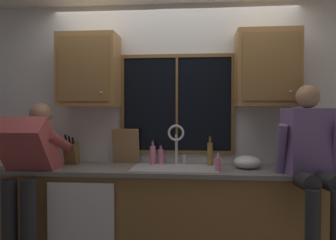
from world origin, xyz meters
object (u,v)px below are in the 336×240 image
cutting_board (126,146)px  soap_dispenser (218,164)px  bottle_tall_clear (210,153)px  person_sitting_on_counter (311,154)px  knife_block (72,153)px  mixing_bowl (247,162)px  person_standing (28,168)px  bottle_amber_small (153,155)px  bottle_green_glass (161,156)px

cutting_board → soap_dispenser: (0.91, -0.33, -0.11)m
soap_dispenser → bottle_tall_clear: (-0.06, 0.28, 0.06)m
person_sitting_on_counter → cutting_board: size_ratio=3.49×
person_sitting_on_counter → knife_block: bearing=169.9°
mixing_bowl → bottle_tall_clear: size_ratio=0.87×
knife_block → mixing_bowl: (1.73, -0.09, -0.05)m
soap_dispenser → knife_block: bearing=170.6°
knife_block → cutting_board: (0.54, 0.09, 0.07)m
person_standing → bottle_amber_small: 1.16m
bottle_green_glass → bottle_tall_clear: 0.50m
knife_block → bottle_green_glass: knife_block is taller
person_sitting_on_counter → cutting_board: bearing=163.9°
bottle_tall_clear → knife_block: bearing=-178.4°
person_standing → bottle_tall_clear: bearing=15.9°
mixing_bowl → bottle_green_glass: 0.86m
person_sitting_on_counter → knife_block: size_ratio=3.92×
person_sitting_on_counter → soap_dispenser: bearing=168.5°
person_sitting_on_counter → soap_dispenser: person_sitting_on_counter is taller
cutting_board → soap_dispenser: bearing=-19.9°
person_sitting_on_counter → bottle_green_glass: person_sitting_on_counter is taller
knife_block → bottle_tall_clear: (1.39, 0.04, 0.01)m
person_standing → soap_dispenser: bearing=6.2°
knife_block → mixing_bowl: knife_block is taller
knife_block → bottle_amber_small: bearing=3.2°
cutting_board → bottle_tall_clear: cutting_board is taller
bottle_amber_small → knife_block: bearing=-176.8°
knife_block → person_standing: bearing=-119.0°
knife_block → bottle_tall_clear: 1.39m
soap_dispenser → person_sitting_on_counter: bearing=-11.5°
soap_dispenser → bottle_amber_small: 0.69m
cutting_board → person_standing: bearing=-146.5°
person_sitting_on_counter → bottle_amber_small: (-1.39, 0.44, -0.08)m
cutting_board → bottle_tall_clear: (0.85, -0.05, -0.06)m
person_standing → person_sitting_on_counter: size_ratio=1.22×
bottle_amber_small → person_sitting_on_counter: bearing=-17.6°
bottle_amber_small → mixing_bowl: bearing=-8.5°
bottle_amber_small → person_standing: bearing=-156.0°
person_standing → bottle_amber_small: size_ratio=6.30×
soap_dispenser → person_standing: bearing=-173.8°
cutting_board → knife_block: bearing=-170.6°
soap_dispenser → bottle_amber_small: bearing=155.5°
bottle_green_glass → person_sitting_on_counter: bearing=-20.9°
person_sitting_on_counter → knife_block: 2.24m
person_standing → mixing_bowl: size_ratio=6.06×
person_sitting_on_counter → mixing_bowl: person_sitting_on_counter is taller
knife_block → bottle_green_glass: 0.90m
bottle_tall_clear → soap_dispenser: bearing=-77.5°
cutting_board → bottle_amber_small: 0.30m
cutting_board → mixing_bowl: 1.21m
person_standing → knife_block: bearing=61.0°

